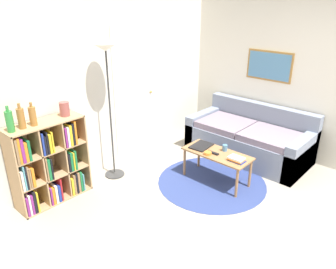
% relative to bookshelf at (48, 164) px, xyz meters
% --- Properties ---
extents(ground_plane, '(14.00, 14.00, 0.00)m').
position_rel_bookshelf_xyz_m(ground_plane, '(1.30, -2.46, -0.51)').
color(ground_plane, gray).
extents(wall_back, '(7.01, 0.11, 2.60)m').
position_rel_bookshelf_xyz_m(wall_back, '(1.31, 0.22, 0.77)').
color(wall_back, silver).
rests_on(wall_back, ground_plane).
extents(wall_right, '(0.08, 5.65, 2.60)m').
position_rel_bookshelf_xyz_m(wall_right, '(3.32, -1.13, 0.79)').
color(wall_right, silver).
rests_on(wall_right, ground_plane).
extents(rug, '(1.52, 1.52, 0.01)m').
position_rel_bookshelf_xyz_m(rug, '(1.73, -1.28, -0.51)').
color(rug, navy).
rests_on(rug, ground_plane).
extents(bookshelf, '(0.93, 0.34, 1.07)m').
position_rel_bookshelf_xyz_m(bookshelf, '(0.00, 0.00, 0.00)').
color(bookshelf, tan).
rests_on(bookshelf, ground_plane).
extents(floor_lamp, '(0.33, 0.33, 1.89)m').
position_rel_bookshelf_xyz_m(floor_lamp, '(0.94, -0.09, 1.09)').
color(floor_lamp, '#333333').
rests_on(floor_lamp, ground_plane).
extents(couch, '(0.93, 1.90, 0.81)m').
position_rel_bookshelf_xyz_m(couch, '(2.88, -1.22, -0.23)').
color(couch, gray).
rests_on(couch, ground_plane).
extents(coffee_table, '(0.42, 0.96, 0.44)m').
position_rel_bookshelf_xyz_m(coffee_table, '(1.81, -1.29, -0.13)').
color(coffee_table, '#996B42').
rests_on(coffee_table, ground_plane).
extents(laptop, '(0.35, 0.26, 0.02)m').
position_rel_bookshelf_xyz_m(laptop, '(1.82, -1.01, -0.06)').
color(laptop, black).
rests_on(laptop, coffee_table).
extents(bowl, '(0.10, 0.10, 0.04)m').
position_rel_bookshelf_xyz_m(bowl, '(1.67, -1.23, -0.05)').
color(bowl, orange).
rests_on(bowl, coffee_table).
extents(book_stack_on_table, '(0.14, 0.21, 0.06)m').
position_rel_bookshelf_xyz_m(book_stack_on_table, '(1.77, -1.62, -0.04)').
color(book_stack_on_table, navy).
rests_on(book_stack_on_table, coffee_table).
extents(cup, '(0.07, 0.07, 0.09)m').
position_rel_bookshelf_xyz_m(cup, '(1.93, -1.34, -0.02)').
color(cup, teal).
rests_on(cup, coffee_table).
extents(remote, '(0.04, 0.18, 0.02)m').
position_rel_bookshelf_xyz_m(remote, '(1.75, -1.26, -0.06)').
color(remote, black).
rests_on(remote, coffee_table).
extents(bottle_left, '(0.08, 0.08, 0.30)m').
position_rel_bookshelf_xyz_m(bottle_left, '(-0.35, -0.02, 0.68)').
color(bottle_left, '#2D8438').
rests_on(bottle_left, bookshelf).
extents(bottle_middle, '(0.08, 0.08, 0.29)m').
position_rel_bookshelf_xyz_m(bottle_middle, '(-0.22, -0.01, 0.67)').
color(bottle_middle, olive).
rests_on(bottle_middle, bookshelf).
extents(bottle_right, '(0.08, 0.08, 0.28)m').
position_rel_bookshelf_xyz_m(bottle_right, '(-0.09, -0.02, 0.67)').
color(bottle_right, olive).
rests_on(bottle_right, bookshelf).
extents(vase_on_shelf, '(0.12, 0.12, 0.18)m').
position_rel_bookshelf_xyz_m(vase_on_shelf, '(0.33, 0.00, 0.64)').
color(vase_on_shelf, '#934C47').
rests_on(vase_on_shelf, bookshelf).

